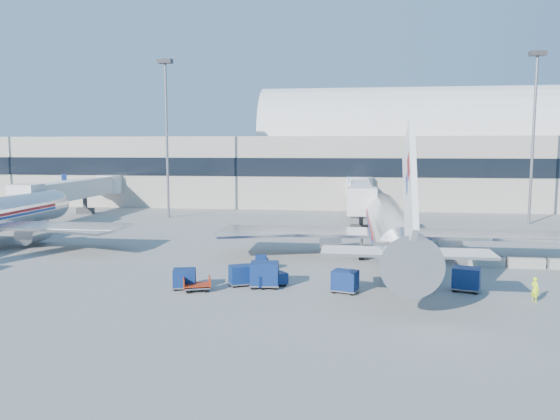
# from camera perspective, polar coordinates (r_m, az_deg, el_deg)

# --- Properties ---
(ground) EXTENTS (260.00, 260.00, 0.00)m
(ground) POSITION_cam_1_polar(r_m,az_deg,el_deg) (47.61, -0.41, -5.87)
(ground) COLOR gray
(ground) RESTS_ON ground
(terminal) EXTENTS (170.00, 28.15, 21.00)m
(terminal) POSITION_cam_1_polar(r_m,az_deg,el_deg) (103.98, -3.60, 5.09)
(terminal) COLOR #B2AA9E
(terminal) RESTS_ON ground
(airliner_main) EXTENTS (32.00, 37.26, 12.07)m
(airliner_main) POSITION_cam_1_polar(r_m,az_deg,el_deg) (51.20, 11.46, -1.79)
(airliner_main) COLOR silver
(airliner_main) RESTS_ON ground
(jetbridge_near) EXTENTS (4.40, 27.50, 6.25)m
(jetbridge_near) POSITION_cam_1_polar(r_m,az_deg,el_deg) (77.12, 8.38, 1.82)
(jetbridge_near) COLOR silver
(jetbridge_near) RESTS_ON ground
(jetbridge_mid) EXTENTS (4.40, 27.50, 6.25)m
(jetbridge_mid) POSITION_cam_1_polar(r_m,az_deg,el_deg) (87.24, -20.42, 2.03)
(jetbridge_mid) COLOR silver
(jetbridge_mid) RESTS_ON ground
(mast_west) EXTENTS (2.00, 1.20, 22.60)m
(mast_west) POSITION_cam_1_polar(r_m,az_deg,el_deg) (80.61, -11.79, 9.69)
(mast_west) COLOR slate
(mast_west) RESTS_ON ground
(mast_east) EXTENTS (2.00, 1.20, 22.60)m
(mast_east) POSITION_cam_1_polar(r_m,az_deg,el_deg) (79.73, 25.06, 9.24)
(mast_east) COLOR slate
(mast_east) RESTS_ON ground
(barrier_near) EXTENTS (3.00, 0.55, 0.90)m
(barrier_near) POSITION_cam_1_polar(r_m,az_deg,el_deg) (50.39, 20.74, -5.09)
(barrier_near) COLOR #9E9E96
(barrier_near) RESTS_ON ground
(barrier_mid) EXTENTS (3.00, 0.55, 0.90)m
(barrier_mid) POSITION_cam_1_polar(r_m,az_deg,el_deg) (51.25, 24.34, -5.06)
(barrier_mid) COLOR #9E9E96
(barrier_mid) RESTS_ON ground
(tug_lead) EXTENTS (2.71, 2.49, 1.61)m
(tug_lead) POSITION_cam_1_polar(r_m,az_deg,el_deg) (40.58, -1.19, -7.02)
(tug_lead) COLOR navy
(tug_lead) RESTS_ON ground
(tug_right) EXTENTS (2.47, 1.94, 1.44)m
(tug_right) POSITION_cam_1_polar(r_m,az_deg,el_deg) (43.78, 12.39, -6.26)
(tug_right) COLOR navy
(tug_right) RESTS_ON ground
(tug_left) EXTENTS (1.21, 2.16, 1.36)m
(tug_left) POSITION_cam_1_polar(r_m,az_deg,el_deg) (45.97, -1.97, -5.54)
(tug_left) COLOR navy
(tug_left) RESTS_ON ground
(cart_train_a) EXTENTS (2.27, 1.80, 1.89)m
(cart_train_a) POSITION_cam_1_polar(r_m,az_deg,el_deg) (40.33, -1.61, -6.71)
(cart_train_a) COLOR navy
(cart_train_a) RESTS_ON ground
(cart_train_b) EXTENTS (2.13, 1.94, 1.52)m
(cart_train_b) POSITION_cam_1_polar(r_m,az_deg,el_deg) (41.00, -4.11, -6.78)
(cart_train_b) COLOR navy
(cart_train_b) RESTS_ON ground
(cart_train_c) EXTENTS (1.93, 1.62, 1.49)m
(cart_train_c) POSITION_cam_1_polar(r_m,az_deg,el_deg) (40.53, -9.94, -7.05)
(cart_train_c) COLOR navy
(cart_train_c) RESTS_ON ground
(cart_solo_near) EXTENTS (2.14, 1.85, 1.60)m
(cart_solo_near) POSITION_cam_1_polar(r_m,az_deg,el_deg) (39.24, 6.82, -7.36)
(cart_solo_near) COLOR navy
(cart_solo_near) RESTS_ON ground
(cart_solo_far) EXTENTS (2.30, 1.99, 1.72)m
(cart_solo_far) POSITION_cam_1_polar(r_m,az_deg,el_deg) (41.51, 18.88, -6.80)
(cart_solo_far) COLOR navy
(cart_solo_far) RESTS_ON ground
(cart_open_red) EXTENTS (2.27, 1.92, 0.52)m
(cart_open_red) POSITION_cam_1_polar(r_m,az_deg,el_deg) (39.90, -8.66, -7.87)
(cart_open_red) COLOR slate
(cart_open_red) RESTS_ON ground
(ramp_worker) EXTENTS (0.66, 0.74, 1.69)m
(ramp_worker) POSITION_cam_1_polar(r_m,az_deg,el_deg) (40.54, 25.09, -7.51)
(ramp_worker) COLOR #BAEA18
(ramp_worker) RESTS_ON ground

